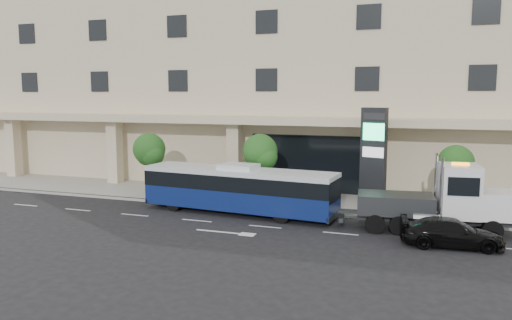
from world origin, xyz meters
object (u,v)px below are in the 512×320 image
(tow_truck, at_px, (442,201))
(signage_pylon, at_px, (373,158))
(city_bus, at_px, (239,188))
(black_sedan, at_px, (452,233))

(tow_truck, relative_size, signage_pylon, 1.44)
(city_bus, distance_m, signage_pylon, 8.25)
(black_sedan, height_order, signage_pylon, signage_pylon)
(black_sedan, xyz_separation_m, signage_pylon, (-4.25, 6.18, 2.57))
(black_sedan, distance_m, signage_pylon, 7.93)
(black_sedan, bearing_deg, signage_pylon, 28.74)
(city_bus, distance_m, tow_truck, 11.20)
(tow_truck, distance_m, black_sedan, 2.61)
(signage_pylon, bearing_deg, city_bus, -137.73)
(black_sedan, bearing_deg, tow_truck, 3.72)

